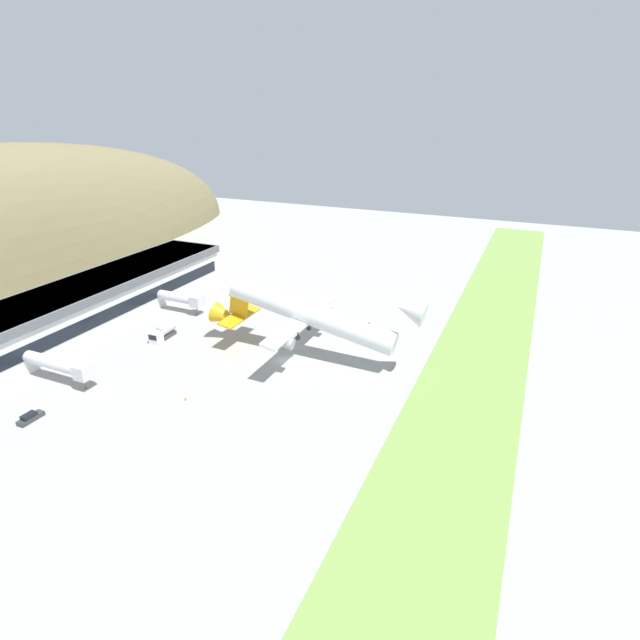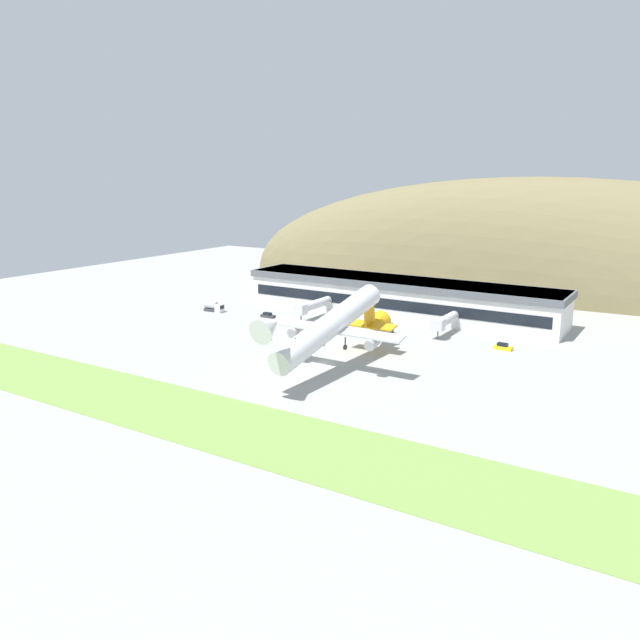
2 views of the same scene
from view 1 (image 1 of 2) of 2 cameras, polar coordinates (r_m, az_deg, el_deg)
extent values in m
plane|color=#9E9E99|center=(110.05, -4.18, -4.69)|extent=(346.64, 346.64, 0.00)
cube|color=#759947|center=(99.98, 16.30, -8.73)|extent=(311.97, 20.42, 0.08)
ellipsoid|color=olive|center=(199.52, -32.71, 4.55)|extent=(245.25, 53.67, 81.94)
cube|color=silver|center=(135.79, -26.28, 0.97)|extent=(97.04, 16.90, 11.05)
cube|color=#565B60|center=(134.33, -26.61, 2.76)|extent=(98.24, 18.10, 1.99)
cube|color=black|center=(129.82, -23.78, 0.20)|extent=(93.16, 0.16, 3.09)
cylinder|color=silver|center=(113.41, -28.01, -4.42)|extent=(2.60, 15.73, 2.60)
cube|color=silver|center=(107.69, -25.35, -5.33)|extent=(3.38, 2.86, 2.86)
cylinder|color=slate|center=(108.94, -25.35, -6.19)|extent=(0.36, 0.36, 4.00)
cylinder|color=silver|center=(139.87, -15.90, 2.48)|extent=(2.60, 12.43, 2.60)
cube|color=silver|center=(136.14, -13.86, 2.14)|extent=(3.38, 2.86, 2.86)
cylinder|color=slate|center=(137.14, -13.95, 1.39)|extent=(0.36, 0.36, 4.00)
cylinder|color=silver|center=(107.42, -1.02, 0.70)|extent=(5.06, 38.52, 12.34)
cone|color=silver|center=(99.35, 10.29, 1.02)|extent=(4.96, 6.42, 5.94)
cone|color=orange|center=(119.33, -10.65, 0.41)|extent=(4.96, 7.42, 6.14)
cube|color=orange|center=(115.50, -9.18, 2.27)|extent=(0.50, 5.99, 8.62)
cube|color=orange|center=(117.09, -9.16, 0.46)|extent=(13.17, 3.55, 1.04)
cube|color=silver|center=(108.64, -1.92, 0.25)|extent=(32.19, 3.62, 1.13)
cylinder|color=#9E9EA3|center=(101.18, -4.00, -2.51)|extent=(2.30, 3.98, 2.95)
cylinder|color=#9E9EA3|center=(117.10, 0.37, 1.24)|extent=(2.30, 3.98, 2.95)
cylinder|color=#2D2D2D|center=(107.36, -2.54, -1.51)|extent=(0.28, 0.28, 2.20)
cylinder|color=#2D2D2D|center=(107.83, -2.53, -2.04)|extent=(0.45, 1.10, 1.10)
cylinder|color=#2D2D2D|center=(111.94, -1.29, -0.42)|extent=(0.28, 0.28, 2.20)
cylinder|color=#2D2D2D|center=(112.38, -1.28, -0.93)|extent=(0.45, 1.10, 1.10)
cylinder|color=#2D2D2D|center=(103.28, 5.61, -0.78)|extent=(0.22, 0.22, 1.98)
cylinder|color=#2D2D2D|center=(103.69, 5.59, -1.28)|extent=(0.30, 0.83, 0.82)
cube|color=gold|center=(150.15, -9.60, 3.04)|extent=(4.53, 2.05, 0.91)
cube|color=black|center=(149.71, -9.67, 3.31)|extent=(2.54, 1.62, 0.75)
cube|color=#333338|center=(103.84, -30.16, -9.70)|extent=(4.60, 1.69, 0.82)
cube|color=black|center=(103.38, -30.34, -9.41)|extent=(2.53, 1.43, 0.67)
cube|color=silver|center=(123.45, -18.23, -1.93)|extent=(2.43, 2.68, 2.77)
cube|color=black|center=(122.43, -18.61, -1.93)|extent=(0.16, 2.21, 1.22)
cube|color=#38383D|center=(126.34, -17.16, -1.67)|extent=(5.04, 2.52, 0.90)
cylinder|color=#B7B7BC|center=(125.67, -17.24, -0.97)|extent=(4.80, 2.64, 2.46)
cube|color=orange|center=(99.40, -15.12, -8.81)|extent=(0.52, 0.52, 0.03)
cone|color=orange|center=(99.25, -15.14, -8.66)|extent=(0.40, 0.40, 0.55)
camera|label=2|loc=(171.06, 48.96, 12.32)|focal=35.00mm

